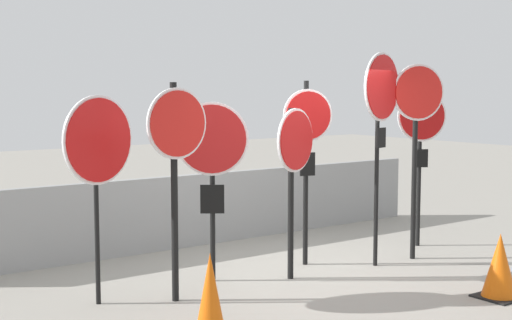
% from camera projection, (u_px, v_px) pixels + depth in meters
% --- Properties ---
extents(ground_plane, '(40.00, 40.00, 0.00)m').
position_uv_depth(ground_plane, '(296.00, 272.00, 8.82)').
color(ground_plane, gray).
extents(fence_back, '(7.95, 0.12, 1.04)m').
position_uv_depth(fence_back, '(207.00, 209.00, 10.43)').
color(fence_back, gray).
rests_on(fence_back, ground).
extents(stop_sign_0, '(0.89, 0.33, 2.20)m').
position_uv_depth(stop_sign_0, '(98.00, 148.00, 7.33)').
color(stop_sign_0, black).
rests_on(stop_sign_0, ground).
extents(stop_sign_1, '(0.75, 0.16, 2.33)m').
position_uv_depth(stop_sign_1, '(176.00, 147.00, 7.44)').
color(stop_sign_1, black).
rests_on(stop_sign_1, ground).
extents(stop_sign_2, '(0.72, 0.51, 2.11)m').
position_uv_depth(stop_sign_2, '(212.00, 152.00, 8.23)').
color(stop_sign_2, black).
rests_on(stop_sign_2, ground).
extents(stop_sign_3, '(0.72, 0.27, 2.04)m').
position_uv_depth(stop_sign_3, '(294.00, 156.00, 8.36)').
color(stop_sign_3, black).
rests_on(stop_sign_3, ground).
extents(stop_sign_4, '(0.64, 0.23, 2.37)m').
position_uv_depth(stop_sign_4, '(307.00, 136.00, 9.02)').
color(stop_sign_4, black).
rests_on(stop_sign_4, ground).
extents(stop_sign_5, '(0.84, 0.27, 2.72)m').
position_uv_depth(stop_sign_5, '(381.00, 103.00, 8.94)').
color(stop_sign_5, black).
rests_on(stop_sign_5, ground).
extents(stop_sign_6, '(0.71, 0.27, 2.59)m').
position_uv_depth(stop_sign_6, '(417.00, 116.00, 9.32)').
color(stop_sign_6, black).
rests_on(stop_sign_6, ground).
extents(stop_sign_7, '(0.66, 0.34, 2.24)m').
position_uv_depth(stop_sign_7, '(421.00, 132.00, 10.14)').
color(stop_sign_7, black).
rests_on(stop_sign_7, ground).
extents(traffic_cone_0, '(0.45, 0.45, 0.71)m').
position_uv_depth(traffic_cone_0, '(500.00, 266.00, 7.71)').
color(traffic_cone_0, black).
rests_on(traffic_cone_0, ground).
extents(traffic_cone_1, '(0.34, 0.34, 0.77)m').
position_uv_depth(traffic_cone_1, '(210.00, 294.00, 6.55)').
color(traffic_cone_1, black).
rests_on(traffic_cone_1, ground).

